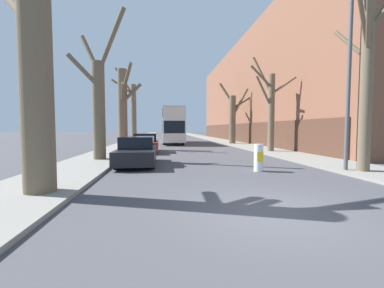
% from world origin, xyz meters
% --- Properties ---
extents(ground_plane, '(300.00, 300.00, 0.00)m').
position_xyz_m(ground_plane, '(0.00, 0.00, 0.00)').
color(ground_plane, '#424247').
extents(sidewalk_left, '(3.00, 120.00, 0.12)m').
position_xyz_m(sidewalk_left, '(-6.30, 50.00, 0.06)').
color(sidewalk_left, gray).
rests_on(sidewalk_left, ground).
extents(sidewalk_right, '(3.00, 120.00, 0.12)m').
position_xyz_m(sidewalk_right, '(6.30, 50.00, 0.06)').
color(sidewalk_right, gray).
rests_on(sidewalk_right, ground).
extents(building_facade_right, '(10.08, 46.27, 13.56)m').
position_xyz_m(building_facade_right, '(12.79, 30.32, 6.77)').
color(building_facade_right, brown).
rests_on(building_facade_right, ground).
extents(street_tree_left_0, '(3.42, 2.65, 8.60)m').
position_xyz_m(street_tree_left_0, '(-5.80, 2.29, 3.82)').
color(street_tree_left_0, brown).
rests_on(street_tree_left_0, ground).
extents(street_tree_left_1, '(3.30, 2.30, 8.21)m').
position_xyz_m(street_tree_left_1, '(-5.98, 9.85, 3.31)').
color(street_tree_left_1, brown).
rests_on(street_tree_left_1, ground).
extents(street_tree_left_2, '(2.14, 2.46, 7.23)m').
position_xyz_m(street_tree_left_2, '(-5.81, 17.91, 3.73)').
color(street_tree_left_2, brown).
rests_on(street_tree_left_2, ground).
extents(street_tree_left_3, '(2.78, 1.67, 8.98)m').
position_xyz_m(street_tree_left_3, '(-5.94, 26.65, 3.98)').
color(street_tree_left_3, brown).
rests_on(street_tree_left_3, ground).
extents(street_tree_right_0, '(3.46, 3.81, 8.16)m').
position_xyz_m(street_tree_right_0, '(5.75, 4.24, 4.15)').
color(street_tree_right_0, brown).
rests_on(street_tree_right_0, ground).
extents(street_tree_right_1, '(3.35, 1.84, 7.47)m').
position_xyz_m(street_tree_right_1, '(5.91, 13.79, 3.43)').
color(street_tree_right_1, brown).
rests_on(street_tree_right_1, ground).
extents(street_tree_right_2, '(3.77, 2.91, 7.23)m').
position_xyz_m(street_tree_right_2, '(5.85, 24.17, 3.30)').
color(street_tree_right_2, brown).
rests_on(street_tree_right_2, ground).
extents(double_decker_bus, '(2.48, 10.99, 4.26)m').
position_xyz_m(double_decker_bus, '(-1.13, 27.09, 2.41)').
color(double_decker_bus, silver).
rests_on(double_decker_bus, ground).
extents(parked_car_0, '(1.86, 4.52, 1.44)m').
position_xyz_m(parked_car_0, '(-3.70, 8.07, 0.68)').
color(parked_car_0, black).
rests_on(parked_car_0, ground).
extents(parked_car_1, '(1.90, 4.45, 1.47)m').
position_xyz_m(parked_car_1, '(-3.70, 14.95, 0.69)').
color(parked_car_1, maroon).
rests_on(parked_car_1, ground).
extents(lamp_post, '(1.40, 0.20, 8.03)m').
position_xyz_m(lamp_post, '(5.15, 4.63, 4.48)').
color(lamp_post, '#4C4F54').
rests_on(lamp_post, ground).
extents(traffic_bollard, '(0.39, 0.40, 1.19)m').
position_xyz_m(traffic_bollard, '(1.73, 5.41, 0.59)').
color(traffic_bollard, white).
rests_on(traffic_bollard, ground).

